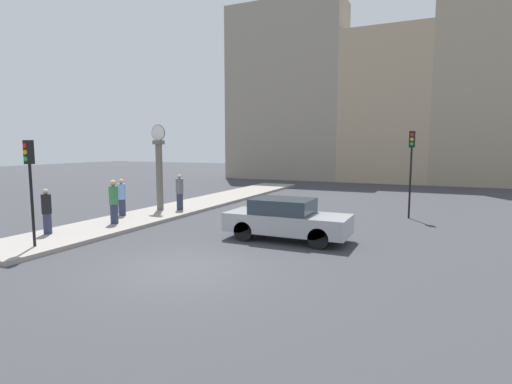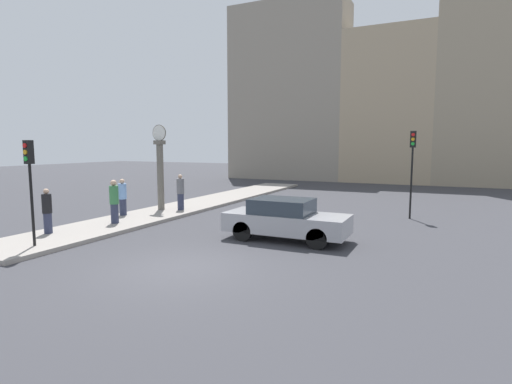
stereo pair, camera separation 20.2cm
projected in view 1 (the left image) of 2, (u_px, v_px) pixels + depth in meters
The scene contains 11 objects.
ground_plane at pixel (181, 268), 11.19m from camera, with size 120.00×120.00×0.00m, color #38383D.
sidewalk_corner at pixel (201, 203), 23.27m from camera, with size 2.98×25.20×0.15m, color gray.
building_row at pixel (369, 91), 37.96m from camera, with size 28.34×5.00×18.80m.
sedan_car at pixel (286, 219), 14.47m from camera, with size 4.46×1.79×1.51m.
traffic_light_near at pixel (30, 171), 12.74m from camera, with size 0.26×0.24×3.44m.
traffic_light_far at pixel (411, 157), 18.58m from camera, with size 0.26×0.24×4.10m.
street_clock at pixel (159, 169), 20.28m from camera, with size 0.82×0.43×4.32m.
pedestrian_blue_stripe at pixel (122, 197), 18.70m from camera, with size 0.38×0.38×1.72m.
pedestrian_black_jacket at pixel (47, 212), 14.77m from camera, with size 0.34×0.34×1.69m.
pedestrian_green_hoodie at pixel (114, 202), 16.75m from camera, with size 0.37×0.37×1.84m.
pedestrian_grey_jacket at pixel (180, 192), 20.32m from camera, with size 0.38×0.38×1.82m.
Camera 1 is at (6.43, -9.01, 3.42)m, focal length 28.00 mm.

